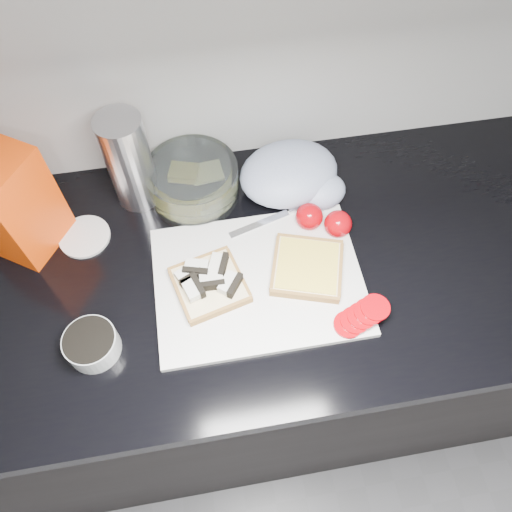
{
  "coord_description": "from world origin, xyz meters",
  "views": [
    {
      "loc": [
        0.01,
        0.7,
        1.76
      ],
      "look_at": [
        0.09,
        1.18,
        0.95
      ],
      "focal_mm": 35.0,
      "sensor_mm": 36.0,
      "label": 1
    }
  ],
  "objects": [
    {
      "name": "bread_bag",
      "position": [
        -0.36,
        1.34,
        1.01
      ],
      "size": [
        0.19,
        0.19,
        0.23
      ],
      "primitive_type": "cube",
      "rotation": [
        0.0,
        0.0,
        -0.58
      ],
      "color": "#F82E04",
      "rests_on": "countertop"
    },
    {
      "name": "countertop",
      "position": [
        0.0,
        1.2,
        0.88
      ],
      "size": [
        3.5,
        0.64,
        0.04
      ],
      "primitive_type": "cube",
      "color": "black",
      "rests_on": "base_cabinet"
    },
    {
      "name": "grocery_bag",
      "position": [
        0.2,
        1.37,
        0.94
      ],
      "size": [
        0.24,
        0.21,
        0.09
      ],
      "rotation": [
        0.0,
        0.0,
        0.2
      ],
      "color": "#A1ABC7",
      "rests_on": "countertop"
    },
    {
      "name": "knife",
      "position": [
        0.17,
        1.3,
        0.91
      ],
      "size": [
        0.19,
        0.07,
        0.01
      ],
      "rotation": [
        0.0,
        0.0,
        0.29
      ],
      "color": "silver",
      "rests_on": "cutting_board"
    },
    {
      "name": "bread_left",
      "position": [
        -0.0,
        1.15,
        0.92
      ],
      "size": [
        0.16,
        0.16,
        0.04
      ],
      "rotation": [
        0.0,
        0.0,
        0.25
      ],
      "color": "beige",
      "rests_on": "cutting_board"
    },
    {
      "name": "steel_canister",
      "position": [
        -0.13,
        1.41,
        1.01
      ],
      "size": [
        0.09,
        0.09,
        0.22
      ],
      "primitive_type": "cylinder",
      "color": "silver",
      "rests_on": "countertop"
    },
    {
      "name": "tub_lid",
      "position": [
        -0.24,
        1.32,
        0.9
      ],
      "size": [
        0.14,
        0.14,
        0.01
      ],
      "primitive_type": "cylinder",
      "rotation": [
        0.0,
        0.0,
        0.43
      ],
      "color": "silver",
      "rests_on": "countertop"
    },
    {
      "name": "base_cabinet",
      "position": [
        0.0,
        1.2,
        0.43
      ],
      "size": [
        3.5,
        0.6,
        0.86
      ],
      "primitive_type": "cube",
      "color": "black",
      "rests_on": "ground"
    },
    {
      "name": "glass_bowl",
      "position": [
        -0.01,
        1.39,
        0.94
      ],
      "size": [
        0.19,
        0.19,
        0.08
      ],
      "rotation": [
        0.0,
        0.0,
        -0.28
      ],
      "color": "silver",
      "rests_on": "countertop"
    },
    {
      "name": "whole_tomatoes",
      "position": [
        0.24,
        1.26,
        0.93
      ],
      "size": [
        0.11,
        0.08,
        0.06
      ],
      "rotation": [
        0.0,
        0.0,
        -0.16
      ],
      "color": "#A6030B",
      "rests_on": "countertop"
    },
    {
      "name": "cutting_board",
      "position": [
        0.09,
        1.15,
        0.91
      ],
      "size": [
        0.4,
        0.3,
        0.01
      ],
      "primitive_type": "cube",
      "color": "silver",
      "rests_on": "countertop"
    },
    {
      "name": "tomato_slices",
      "position": [
        0.26,
        1.04,
        0.92
      ],
      "size": [
        0.12,
        0.09,
        0.02
      ],
      "rotation": [
        0.0,
        0.0,
        -0.14
      ],
      "color": "#A6030B",
      "rests_on": "cutting_board"
    },
    {
      "name": "seed_tub",
      "position": [
        -0.22,
        1.07,
        0.93
      ],
      "size": [
        0.09,
        0.09,
        0.05
      ],
      "color": "#A6ABAB",
      "rests_on": "countertop"
    },
    {
      "name": "bread_right",
      "position": [
        0.19,
        1.16,
        0.92
      ],
      "size": [
        0.17,
        0.17,
        0.02
      ],
      "rotation": [
        0.0,
        0.0,
        -0.31
      ],
      "color": "beige",
      "rests_on": "cutting_board"
    }
  ]
}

